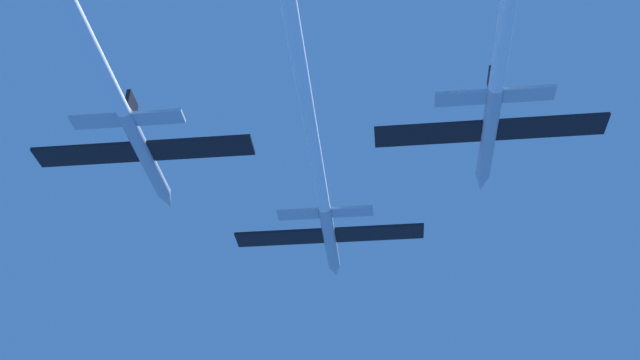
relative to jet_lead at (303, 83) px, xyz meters
The scene contains 1 object.
jet_lead is the anchor object (origin of this frame).
Camera 1 is at (4.86, -58.23, -34.21)m, focal length 40.63 mm.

